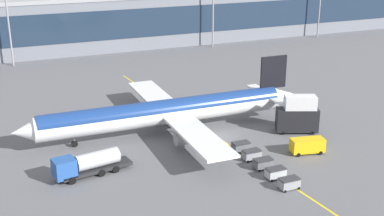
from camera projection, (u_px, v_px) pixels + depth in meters
ground_plane at (221, 136)px, 81.99m from camera, size 700.00×700.00×0.00m
apron_lead_in_line at (211, 133)px, 83.37m from camera, size 7.84×79.67×0.01m
terminal_building at (165, 17)px, 149.58m from camera, size 185.57×17.39×15.06m
main_airliner at (166, 112)px, 82.22m from camera, size 48.29×38.48×11.21m
fuel_tanker at (87, 164)px, 68.29m from camera, size 11.07×4.32×3.25m
crew_van at (308, 145)px, 75.45m from camera, size 5.32×3.06×2.30m
catering_lift at (298, 115)px, 82.77m from camera, size 7.24×4.93×6.30m
baggage_cart_0 at (289, 183)px, 65.14m from camera, size 2.67×1.65×1.48m
baggage_cart_1 at (276, 173)px, 67.91m from camera, size 2.67×1.65×1.48m
baggage_cart_2 at (263, 163)px, 70.68m from camera, size 2.67×1.65×1.48m
baggage_cart_3 at (252, 155)px, 73.44m from camera, size 2.67×1.65×1.48m
baggage_cart_4 at (241, 147)px, 76.21m from camera, size 2.67×1.65×1.48m
apron_light_mast_1 at (6, 6)px, 120.45m from camera, size 2.80×0.50×25.06m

